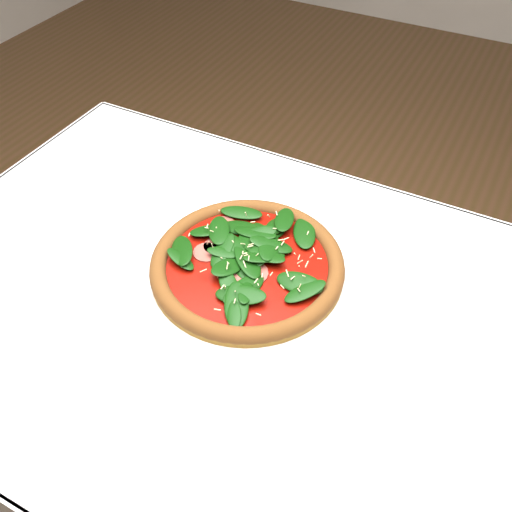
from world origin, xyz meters
The scene contains 4 objects.
ground centered at (0.00, 0.00, 0.00)m, with size 6.00×6.00×0.00m, color brown.
dining_table centered at (0.00, 0.00, 0.65)m, with size 1.21×0.81×0.75m.
plate centered at (-0.03, 0.06, 0.76)m, with size 0.37×0.37×0.02m.
pizza centered at (-0.03, 0.06, 0.78)m, with size 0.34×0.34×0.04m.
Camera 1 is at (0.29, -0.51, 1.44)m, focal length 40.00 mm.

